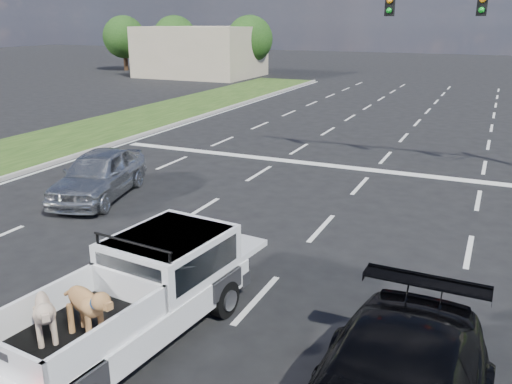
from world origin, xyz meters
TOP-DOWN VIEW (x-y plane):
  - ground at (0.00, 0.00)m, footprint 160.00×160.00m
  - road_markings at (0.00, 6.56)m, footprint 17.75×60.00m
  - grass_median_left at (-11.50, 6.00)m, footprint 5.00×60.00m
  - curb_left at (-9.05, 6.00)m, footprint 0.15×60.00m
  - building_left at (-20.00, 36.00)m, footprint 10.00×8.00m
  - tree_far_a at (-30.00, 38.00)m, footprint 4.20×4.20m
  - tree_far_b at (-24.00, 38.00)m, footprint 4.20×4.20m
  - tree_far_c at (-16.00, 38.00)m, footprint 4.20×4.20m
  - pickup_truck at (0.54, -2.06)m, footprint 2.19×4.87m
  - silver_sedan at (-5.00, 3.73)m, footprint 2.66×4.42m

SIDE VIEW (x-z plane):
  - ground at x=0.00m, z-range 0.00..0.00m
  - road_markings at x=0.00m, z-range 0.00..0.01m
  - grass_median_left at x=-11.50m, z-range 0.00..0.10m
  - curb_left at x=-9.05m, z-range 0.00..0.14m
  - silver_sedan at x=-5.00m, z-range 0.00..1.41m
  - pickup_truck at x=0.54m, z-range -0.06..1.71m
  - building_left at x=-20.00m, z-range 0.00..4.40m
  - tree_far_a at x=-30.00m, z-range 0.59..5.99m
  - tree_far_b at x=-24.00m, z-range 0.59..5.99m
  - tree_far_c at x=-16.00m, z-range 0.59..5.99m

